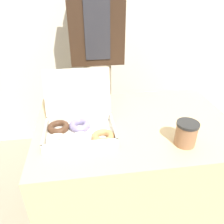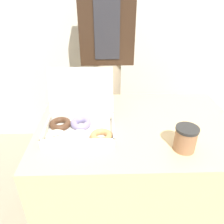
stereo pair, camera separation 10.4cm
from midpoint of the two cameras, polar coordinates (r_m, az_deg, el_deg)
name	(u,v)px [view 2 (the right image)]	position (r m, az deg, el deg)	size (l,w,h in m)	color
ground_plane	(131,210)	(1.68, 6.98, -24.18)	(14.00, 14.00, 0.00)	gray
table	(134,173)	(1.40, 7.91, -15.49)	(1.05, 0.72, 0.72)	tan
donut_box	(78,124)	(1.09, -6.22, -3.20)	(0.35, 0.32, 0.28)	silver
coffee_cup	(186,139)	(1.02, 21.48, -6.58)	(0.10, 0.10, 0.12)	#8C6042
person_customer	(107,54)	(1.55, 0.71, 14.97)	(0.35, 0.21, 1.69)	gray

